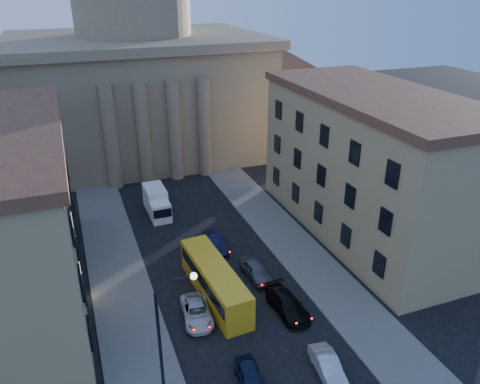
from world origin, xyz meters
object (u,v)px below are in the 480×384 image
object	(u,v)px
street_lamp	(167,328)
city_bus	(215,280)
car_right_near	(328,366)
box_truck	(157,203)
car_left_near	(250,377)

from	to	relation	value
street_lamp	city_bus	world-z (taller)	street_lamp
car_right_near	box_truck	xyz separation A→B (m)	(-5.85, 27.40, 0.75)
box_truck	car_right_near	bearing A→B (deg)	-78.83
city_bus	car_left_near	bearing A→B (deg)	-98.44
car_right_near	city_bus	size ratio (longest dim) A/B	0.38
city_bus	street_lamp	bearing A→B (deg)	-127.31
street_lamp	city_bus	xyz separation A→B (m)	(5.72, 8.63, -3.71)
car_right_near	car_left_near	bearing A→B (deg)	176.37
car_right_near	city_bus	world-z (taller)	city_bus
street_lamp	box_truck	bearing A→B (deg)	80.33
street_lamp	city_bus	distance (m)	11.00
car_left_near	city_bus	distance (m)	9.88
box_truck	city_bus	bearing A→B (deg)	-85.97
box_truck	car_left_near	bearing A→B (deg)	-89.53
car_left_near	city_bus	xyz separation A→B (m)	(0.80, 9.81, 0.92)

